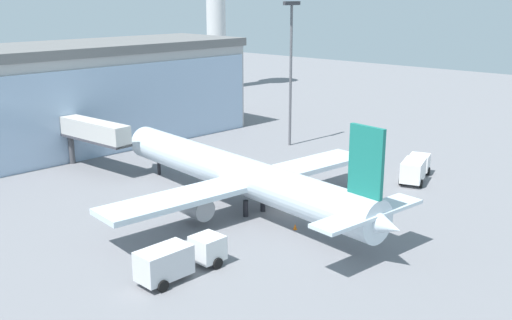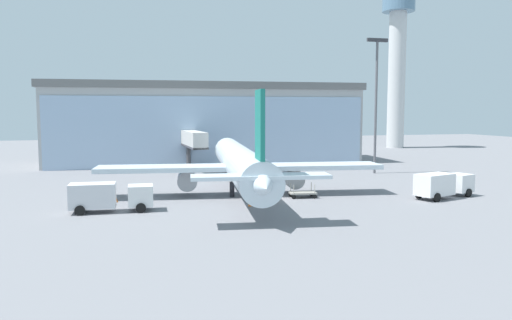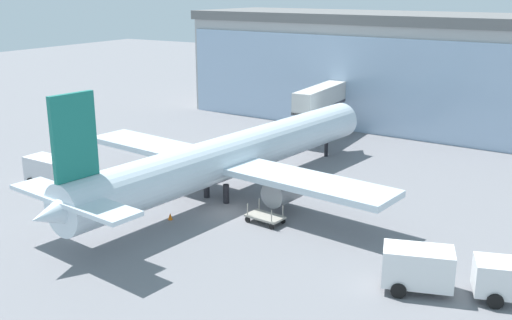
# 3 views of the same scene
# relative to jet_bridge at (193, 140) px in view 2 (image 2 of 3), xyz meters

# --- Properties ---
(ground) EXTENTS (240.00, 240.00, 0.00)m
(ground) POSITION_rel_jet_bridge_xyz_m (4.08, -26.22, -4.68)
(ground) COLOR slate
(terminal_building) EXTENTS (54.82, 19.20, 13.96)m
(terminal_building) POSITION_rel_jet_bridge_xyz_m (4.07, 12.44, 2.31)
(terminal_building) COLOR #A2A2A2
(terminal_building) RESTS_ON ground
(jet_bridge) EXTENTS (2.63, 12.18, 6.07)m
(jet_bridge) POSITION_rel_jet_bridge_xyz_m (0.00, 0.00, 0.00)
(jet_bridge) COLOR beige
(jet_bridge) RESTS_ON ground
(control_tower) EXTENTS (8.22, 8.22, 37.85)m
(control_tower) POSITION_rel_jet_bridge_xyz_m (55.62, 35.02, 18.18)
(control_tower) COLOR silver
(control_tower) RESTS_ON ground
(apron_light_mast) EXTENTS (3.20, 0.40, 19.52)m
(apron_light_mast) POSITION_rel_jet_bridge_xyz_m (25.26, -10.01, 6.84)
(apron_light_mast) COLOR #59595E
(apron_light_mast) RESTS_ON ground
(airplane) EXTENTS (30.84, 38.50, 10.79)m
(airplane) POSITION_rel_jet_bridge_xyz_m (1.92, -22.44, -1.33)
(airplane) COLOR silver
(airplane) RESTS_ON ground
(catering_truck) EXTENTS (7.39, 2.77, 2.65)m
(catering_truck) POSITION_rel_jet_bridge_xyz_m (-11.96, -29.13, -3.21)
(catering_truck) COLOR silver
(catering_truck) RESTS_ON ground
(fuel_truck) EXTENTS (7.62, 4.28, 2.65)m
(fuel_truck) POSITION_rel_jet_bridge_xyz_m (21.73, -30.91, -3.21)
(fuel_truck) COLOR silver
(fuel_truck) RESTS_ON ground
(baggage_cart) EXTENTS (2.97, 1.93, 1.50)m
(baggage_cart) POSITION_rel_jet_bridge_xyz_m (7.64, -26.78, -4.18)
(baggage_cart) COLOR #9E998C
(baggage_cart) RESTS_ON ground
(safety_cone_nose) EXTENTS (0.36, 0.36, 0.55)m
(safety_cone_nose) POSITION_rel_jet_bridge_xyz_m (1.07, -29.91, -4.40)
(safety_cone_nose) COLOR orange
(safety_cone_nose) RESTS_ON ground
(safety_cone_wingtip) EXTENTS (0.36, 0.36, 0.55)m
(safety_cone_wingtip) POSITION_rel_jet_bridge_xyz_m (-11.33, -24.25, -4.40)
(safety_cone_wingtip) COLOR orange
(safety_cone_wingtip) RESTS_ON ground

